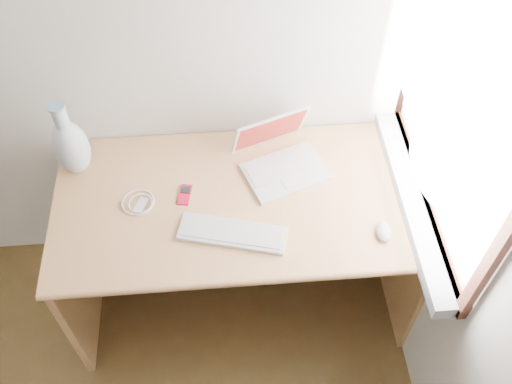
{
  "coord_description": "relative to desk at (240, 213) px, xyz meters",
  "views": [
    {
      "loc": [
        0.98,
        0.02,
        2.53
      ],
      "look_at": [
        1.09,
        1.35,
        0.84
      ],
      "focal_mm": 40.0,
      "sensor_mm": 36.0,
      "label": 1
    }
  ],
  "objects": [
    {
      "name": "external_keyboard",
      "position": [
        -0.04,
        -0.26,
        0.23
      ],
      "size": [
        0.41,
        0.22,
        0.02
      ],
      "rotation": [
        0.0,
        0.0,
        -0.25
      ],
      "color": "white",
      "rests_on": "desk"
    },
    {
      "name": "mouse",
      "position": [
        0.52,
        -0.3,
        0.24
      ],
      "size": [
        0.06,
        0.1,
        0.03
      ],
      "primitive_type": "ellipsoid",
      "rotation": [
        0.0,
        0.0,
        -0.11
      ],
      "color": "white",
      "rests_on": "desk"
    },
    {
      "name": "desk",
      "position": [
        0.0,
        0.0,
        0.0
      ],
      "size": [
        1.46,
        0.73,
        0.77
      ],
      "color": "tan",
      "rests_on": "floor"
    },
    {
      "name": "window",
      "position": [
        0.69,
        -0.17,
        0.73
      ],
      "size": [
        0.11,
        0.99,
        1.1
      ],
      "color": "silver",
      "rests_on": "right_wall"
    },
    {
      "name": "ipod",
      "position": [
        -0.21,
        -0.06,
        0.23
      ],
      "size": [
        0.06,
        0.11,
        0.01
      ],
      "rotation": [
        0.0,
        0.0,
        -0.2
      ],
      "color": "#AA0B28",
      "rests_on": "desk"
    },
    {
      "name": "remote",
      "position": [
        -0.39,
        -0.1,
        0.23
      ],
      "size": [
        0.07,
        0.09,
        0.01
      ],
      "primitive_type": "cube",
      "rotation": [
        0.0,
        0.0,
        -0.43
      ],
      "color": "white",
      "rests_on": "desk"
    },
    {
      "name": "cable_coil",
      "position": [
        -0.4,
        -0.08,
        0.23
      ],
      "size": [
        0.14,
        0.14,
        0.01
      ],
      "primitive_type": "torus",
      "rotation": [
        0.0,
        0.0,
        0.07
      ],
      "color": "white",
      "rests_on": "desk"
    },
    {
      "name": "laptop",
      "position": [
        0.19,
        0.06,
        0.27
      ],
      "size": [
        0.37,
        0.36,
        0.21
      ],
      "rotation": [
        0.0,
        0.0,
        0.35
      ],
      "color": "white",
      "rests_on": "desk"
    },
    {
      "name": "vase",
      "position": [
        -0.64,
        0.11,
        0.37
      ],
      "size": [
        0.14,
        0.14,
        0.35
      ],
      "color": "silver",
      "rests_on": "desk"
    }
  ]
}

